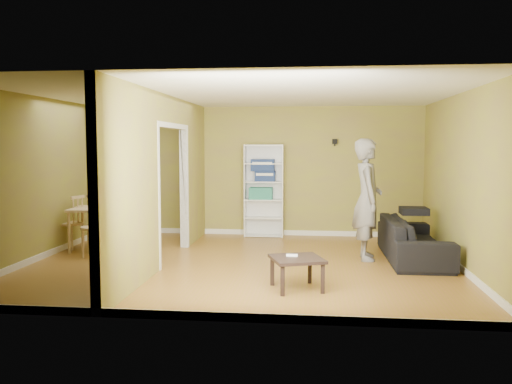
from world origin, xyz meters
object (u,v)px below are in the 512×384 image
coffee_table (297,262)px  chair_far (123,218)px  chair_left (71,222)px  chair_near (95,226)px  dining_table (107,212)px  bookshelf (264,190)px  sofa (414,233)px  person (368,189)px

coffee_table → chair_far: bearing=139.0°
chair_left → chair_near: 0.91m
dining_table → chair_far: chair_far is taller
bookshelf → chair_left: (-3.28, -1.70, -0.45)m
sofa → bookshelf: 3.30m
dining_table → chair_near: size_ratio=1.18×
person → chair_left: size_ratio=2.39×
person → dining_table: (-4.44, 0.30, -0.47)m
person → coffee_table: person is taller
sofa → chair_far: chair_far is taller
chair_left → chair_far: bearing=145.3°
person → chair_near: 4.49m
sofa → bookshelf: (-2.60, 1.98, 0.49)m
chair_left → chair_near: bearing=64.3°
person → chair_left: (-5.13, 0.34, -0.66)m
bookshelf → chair_left: bearing=-152.6°
sofa → dining_table: sofa is taller
sofa → dining_table: 5.20m
sofa → dining_table: bearing=87.1°
chair_left → person: bearing=100.9°
person → dining_table: 4.48m
bookshelf → person: bearing=-48.0°
dining_table → person: bearing=-3.9°
sofa → chair_far: 5.23m
sofa → chair_left: bearing=86.9°
coffee_table → chair_far: (-3.35, 2.91, 0.13)m
person → bookshelf: person is taller
bookshelf → chair_near: size_ratio=1.82×
sofa → bookshelf: size_ratio=1.22×
coffee_table → chair_left: (-4.08, 2.29, 0.13)m
coffee_table → chair_left: chair_left is taller
chair_far → chair_left: bearing=63.2°
person → chair_left: bearing=84.4°
dining_table → chair_left: bearing=176.2°
person → bookshelf: bearing=40.3°
bookshelf → chair_near: (-2.59, -2.30, -0.42)m
sofa → coffee_table: sofa is taller
sofa → coffee_table: (-1.80, -2.01, -0.08)m
person → chair_far: (-4.40, 0.97, -0.65)m
dining_table → chair_left: size_ratio=1.25×
chair_far → coffee_table: bearing=161.7°
bookshelf → chair_far: size_ratio=1.91×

